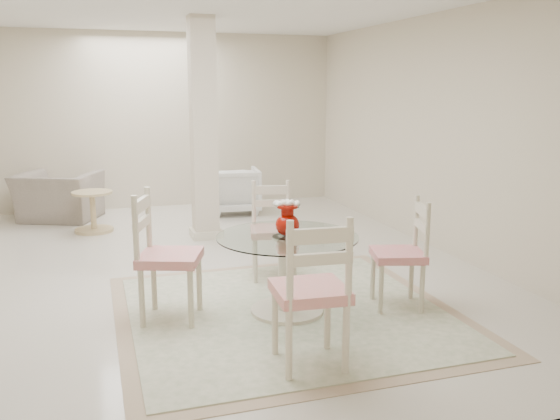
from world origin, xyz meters
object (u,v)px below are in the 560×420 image
object	(u,v)px
dining_chair_north	(272,223)
dining_chair_south	(313,282)
armchair_white	(234,190)
side_table	(93,213)
column	(203,130)
recliner_taupe	(58,196)
red_vase	(287,219)
dining_chair_east	(406,246)
dining_chair_west	(160,247)
dining_table	(287,274)

from	to	relation	value
dining_chair_north	dining_chair_south	xyz separation A→B (m)	(-0.33, -2.02, 0.07)
armchair_white	side_table	world-z (taller)	armchair_white
column	recliner_taupe	distance (m)	2.63
recliner_taupe	red_vase	bearing A→B (deg)	137.79
recliner_taupe	side_table	size ratio (longest dim) A/B	1.95
recliner_taupe	side_table	distance (m)	1.00
dining_chair_east	dining_chair_north	world-z (taller)	same
side_table	dining_chair_west	bearing A→B (deg)	-81.25
dining_chair_east	armchair_white	world-z (taller)	dining_chair_east
column	armchair_white	distance (m)	1.81
side_table	armchair_white	bearing A→B (deg)	16.97
armchair_white	dining_table	bearing A→B (deg)	89.35
dining_chair_north	armchair_white	size ratio (longest dim) A/B	1.40
dining_table	red_vase	xyz separation A→B (m)	(0.00, 0.00, 0.47)
dining_chair_north	armchair_white	world-z (taller)	dining_chair_north
dining_chair_east	dining_chair_south	size ratio (longest dim) A/B	0.89
dining_chair_south	side_table	size ratio (longest dim) A/B	2.20
dining_chair_east	dining_chair_south	xyz separation A→B (m)	(-1.16, -0.84, 0.07)
dining_chair_south	armchair_white	size ratio (longest dim) A/B	1.57
dining_table	dining_chair_east	world-z (taller)	dining_chair_east
dining_chair_south	dining_chair_west	bearing A→B (deg)	-50.59
dining_table	armchair_white	distance (m)	4.17
dining_table	dining_chair_south	world-z (taller)	dining_chair_south
red_vase	dining_chair_north	distance (m)	1.05
column	dining_chair_west	size ratio (longest dim) A/B	2.30
red_vase	dining_chair_east	distance (m)	1.05
red_vase	column	bearing A→B (deg)	93.42
column	armchair_white	size ratio (longest dim) A/B	3.59
dining_chair_south	recliner_taupe	size ratio (longest dim) A/B	1.13
recliner_taupe	side_table	world-z (taller)	recliner_taupe
red_vase	dining_chair_south	size ratio (longest dim) A/B	0.25
dining_chair_north	recliner_taupe	bearing A→B (deg)	135.78
dining_chair_east	dining_chair_south	distance (m)	1.44
dining_table	dining_chair_south	bearing A→B (deg)	-98.82
column	dining_chair_east	world-z (taller)	column
armchair_white	side_table	distance (m)	2.14
red_vase	recliner_taupe	bearing A→B (deg)	114.30
dining_chair_west	dining_table	bearing A→B (deg)	-80.27
dining_table	dining_chair_east	size ratio (longest dim) A/B	1.11
dining_chair_west	armchair_white	bearing A→B (deg)	-1.38
dining_chair_south	red_vase	bearing A→B (deg)	-94.96
side_table	column	bearing A→B (deg)	-27.96
recliner_taupe	armchair_white	xyz separation A→B (m)	(2.50, -0.26, 0.00)
dining_chair_east	side_table	bearing A→B (deg)	-130.35
red_vase	side_table	world-z (taller)	red_vase
dining_table	dining_chair_west	xyz separation A→B (m)	(-1.01, 0.18, 0.28)
dining_chair_east	dining_chair_west	bearing A→B (deg)	-84.60
column	red_vase	bearing A→B (deg)	-86.58
column	recliner_taupe	world-z (taller)	column
dining_chair_west	recliner_taupe	bearing A→B (deg)	32.74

